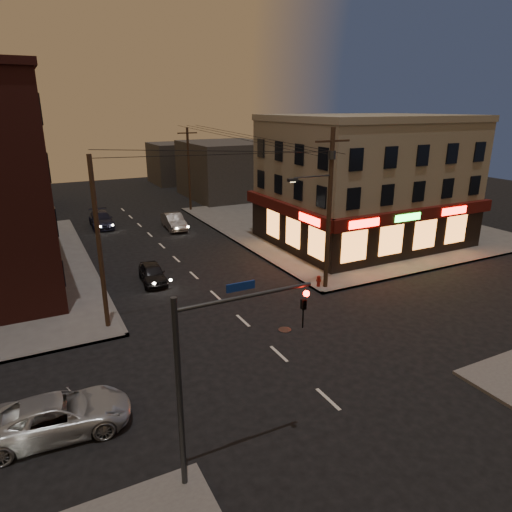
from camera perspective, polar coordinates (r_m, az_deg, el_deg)
ground at (r=22.38m, az=2.88°, el=-12.12°), size 120.00×120.00×0.00m
sidewalk_ne at (r=46.58m, az=10.50°, el=3.97°), size 24.00×28.00×0.15m
pizza_building at (r=40.02m, az=13.41°, el=9.18°), size 15.85×12.85×10.50m
bg_building_ne_a at (r=60.12m, az=-3.64°, el=10.73°), size 10.00×12.00×7.00m
bg_building_ne_b at (r=72.51m, az=-9.65°, el=11.39°), size 8.00×8.00×6.00m
utility_pole_main at (r=28.39m, az=8.99°, el=6.75°), size 4.20×0.44×10.00m
utility_pole_far at (r=51.84m, az=-8.38°, el=10.66°), size 0.26×0.26×9.00m
utility_pole_west at (r=24.29m, az=-19.03°, el=1.32°), size 0.24×0.24×9.00m
traffic_signal at (r=13.82m, az=-5.55°, el=-12.97°), size 4.49×0.32×6.47m
suv_cross at (r=18.78m, az=-23.49°, el=-17.82°), size 5.25×2.72×1.41m
sedan_near at (r=31.36m, az=-12.82°, el=-2.11°), size 1.86×3.91×1.29m
sedan_mid at (r=44.74m, az=-10.23°, el=4.29°), size 1.82×4.64×1.50m
sedan_far at (r=47.33m, az=-18.79°, el=4.33°), size 2.22×5.08×1.45m
fire_hydrant at (r=29.84m, az=7.84°, el=-3.05°), size 0.34×0.34×0.75m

